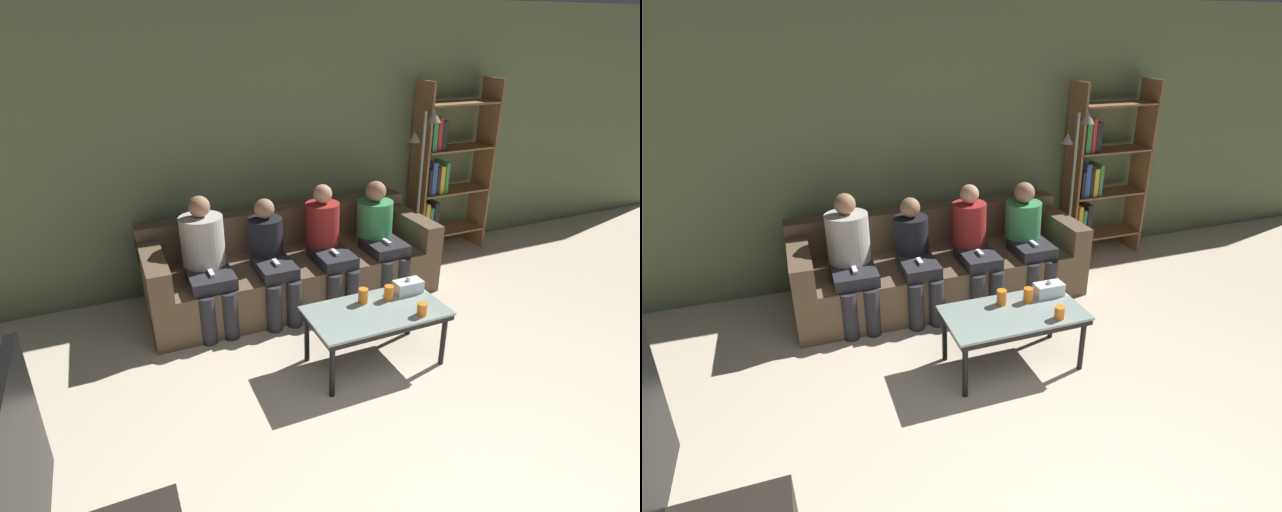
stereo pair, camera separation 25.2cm
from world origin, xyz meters
TOP-DOWN VIEW (x-y plane):
  - wall_back at (0.00, 3.49)m, footprint 12.00×0.06m
  - couch at (0.00, 2.94)m, footprint 2.63×0.95m
  - coffee_table at (0.18, 1.67)m, footprint 1.01×0.55m
  - cup_near_left at (0.44, 1.48)m, footprint 0.07×0.07m
  - cup_near_right at (0.34, 1.77)m, footprint 0.07×0.07m
  - cup_far_center at (0.14, 1.80)m, footprint 0.07×0.07m
  - tissue_box at (0.53, 1.81)m, footprint 0.22×0.12m
  - bookshelf at (1.88, 3.26)m, footprint 0.88×0.32m
  - standing_lamp at (1.51, 3.12)m, footprint 0.31×0.26m
  - seated_person_left_end at (-0.81, 2.75)m, footprint 0.36×0.65m
  - seated_person_mid_left at (-0.27, 2.71)m, footprint 0.31×0.65m
  - seated_person_mid_right at (0.27, 2.72)m, footprint 0.31×0.67m
  - seated_person_right_end at (0.81, 2.74)m, footprint 0.34×0.64m

SIDE VIEW (x-z plane):
  - couch at x=0.00m, z-range -0.10..0.67m
  - coffee_table at x=0.18m, z-range 0.18..0.64m
  - cup_near_left at x=0.44m, z-range 0.46..0.55m
  - tissue_box at x=0.53m, z-range 0.44..0.57m
  - cup_near_right at x=0.34m, z-range 0.46..0.57m
  - cup_far_center at x=0.14m, z-range 0.46..0.57m
  - seated_person_mid_left at x=-0.27m, z-range 0.03..1.04m
  - seated_person_right_end at x=0.81m, z-range 0.04..1.08m
  - seated_person_mid_right at x=0.27m, z-range 0.03..1.10m
  - seated_person_left_end at x=-0.81m, z-range 0.04..1.15m
  - bookshelf at x=1.88m, z-range -0.03..1.84m
  - standing_lamp at x=1.51m, z-range 0.18..1.79m
  - wall_back at x=0.00m, z-range 0.00..2.60m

